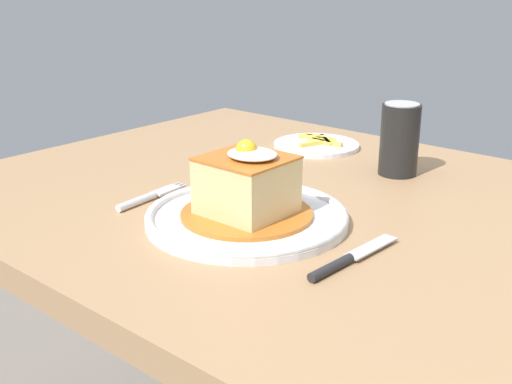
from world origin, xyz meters
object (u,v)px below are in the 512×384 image
at_px(main_plate, 247,216).
at_px(knife, 343,261).
at_px(fork, 146,198).
at_px(soda_can, 399,139).
at_px(side_plate_fries, 316,145).

relative_size(main_plate, knife, 1.72).
relative_size(fork, soda_can, 1.14).
distance_m(main_plate, fork, 0.18).
xyz_separation_m(knife, soda_can, (-0.13, 0.37, 0.06)).
bearing_deg(fork, soda_can, 59.04).
distance_m(soda_can, side_plate_fries, 0.22).
distance_m(main_plate, knife, 0.18).
xyz_separation_m(main_plate, fork, (-0.17, -0.04, -0.00)).
bearing_deg(knife, main_plate, 170.63).
height_order(fork, soda_can, soda_can).
bearing_deg(side_plate_fries, soda_can, -14.09).
height_order(main_plate, fork, main_plate).
bearing_deg(main_plate, side_plate_fries, 111.93).
relative_size(main_plate, side_plate_fries, 1.67).
xyz_separation_m(fork, side_plate_fries, (0.02, 0.43, -0.00)).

